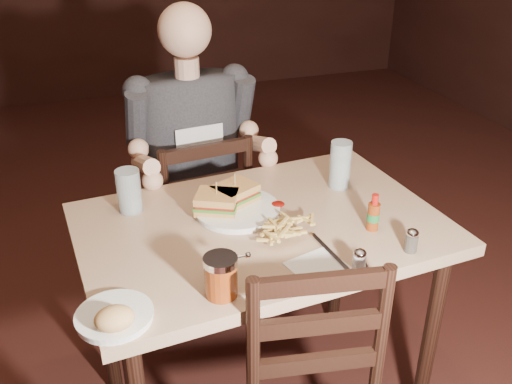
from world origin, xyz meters
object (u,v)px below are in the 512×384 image
object	(u,v)px
hot_sauce	(374,212)
side_plate	(115,317)
dinner_plate	(237,211)
glass_left	(129,191)
syrup_dispenser	(221,276)
main_table	(261,249)
chair_far	(195,224)
diner	(193,126)
glass_right	(340,165)

from	to	relation	value
hot_sauce	side_plate	bearing A→B (deg)	-167.99
hot_sauce	dinner_plate	bearing A→B (deg)	147.59
glass_left	side_plate	distance (m)	0.52
dinner_plate	syrup_dispenser	size ratio (longest dim) A/B	2.36
main_table	side_plate	size ratio (longest dim) A/B	6.36
chair_far	diner	xyz separation A→B (m)	(0.00, -0.04, 0.45)
glass_left	hot_sauce	world-z (taller)	glass_left
glass_left	syrup_dispenser	bearing A→B (deg)	-72.81
chair_far	side_plate	distance (m)	1.05
main_table	glass_right	distance (m)	0.40
main_table	hot_sauce	world-z (taller)	hot_sauce
glass_right	hot_sauce	world-z (taller)	glass_right
chair_far	hot_sauce	size ratio (longest dim) A/B	7.48
chair_far	main_table	bearing A→B (deg)	91.53
main_table	diner	bearing A→B (deg)	97.45
chair_far	dinner_plate	bearing A→B (deg)	87.06
glass_left	main_table	bearing A→B (deg)	-29.28
glass_left	hot_sauce	xyz separation A→B (m)	(0.66, -0.34, -0.01)
hot_sauce	side_plate	xyz separation A→B (m)	(-0.77, -0.16, -0.05)
glass_left	side_plate	size ratio (longest dim) A/B	0.78
chair_far	side_plate	xyz separation A→B (m)	(-0.39, -0.91, 0.34)
chair_far	diner	bearing A→B (deg)	90.00
main_table	dinner_plate	size ratio (longest dim) A/B	4.36
syrup_dispenser	glass_right	bearing A→B (deg)	34.78
side_plate	main_table	bearing A→B (deg)	32.90
syrup_dispenser	chair_far	bearing A→B (deg)	77.43
chair_far	side_plate	size ratio (longest dim) A/B	4.88
diner	side_plate	xyz separation A→B (m)	(-0.40, -0.86, -0.11)
glass_left	glass_right	size ratio (longest dim) A/B	0.86
main_table	syrup_dispenser	bearing A→B (deg)	-125.30
glass_right	chair_far	bearing A→B (deg)	131.20
main_table	side_plate	xyz separation A→B (m)	(-0.47, -0.30, 0.10)
dinner_plate	syrup_dispenser	bearing A→B (deg)	-112.64
chair_far	dinner_plate	xyz separation A→B (m)	(0.03, -0.52, 0.34)
diner	hot_sauce	distance (m)	0.79
chair_far	dinner_plate	world-z (taller)	chair_far
diner	syrup_dispenser	xyz separation A→B (m)	(-0.13, -0.85, -0.06)
diner	side_plate	world-z (taller)	diner
main_table	chair_far	bearing A→B (deg)	97.33
chair_far	glass_right	bearing A→B (deg)	125.41
chair_far	diner	distance (m)	0.45
main_table	syrup_dispenser	size ratio (longest dim) A/B	10.29
main_table	glass_right	world-z (taller)	glass_right
hot_sauce	side_plate	world-z (taller)	hot_sauce
diner	main_table	bearing A→B (deg)	-88.34
hot_sauce	syrup_dispenser	world-z (taller)	hot_sauce
diner	syrup_dispenser	bearing A→B (deg)	-104.79
main_table	glass_left	size ratio (longest dim) A/B	8.18
hot_sauce	diner	bearing A→B (deg)	117.95
chair_far	syrup_dispenser	size ratio (longest dim) A/B	7.90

